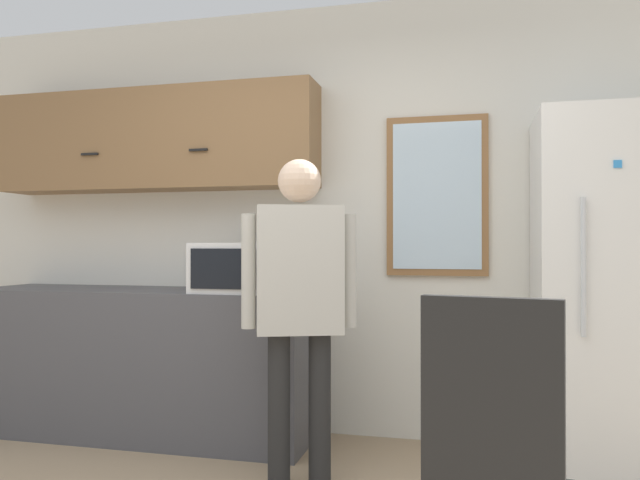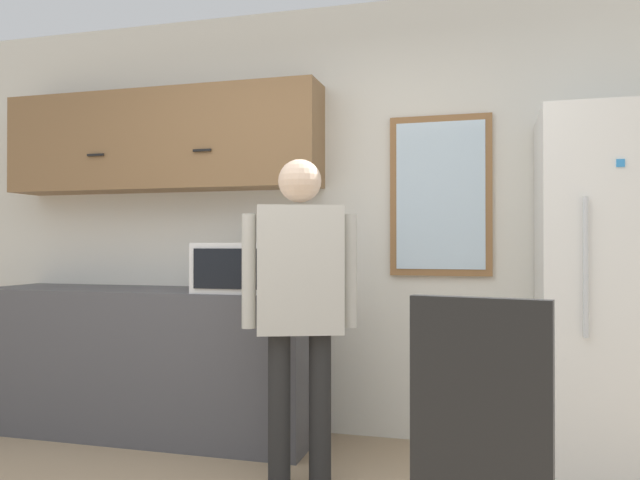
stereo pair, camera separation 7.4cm
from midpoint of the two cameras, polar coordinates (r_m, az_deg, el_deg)
name	(u,v)px [view 1 (the left image)]	position (r m, az deg, el deg)	size (l,w,h in m)	color
back_wall	(329,219)	(3.97, 0.29, 1.91)	(6.00, 0.06, 2.70)	silver
counter	(143,362)	(4.14, -16.40, -10.63)	(2.16, 0.61, 0.91)	#4C4C51
upper_cabinets	(156,141)	(4.26, -15.29, 8.75)	(2.16, 0.32, 0.65)	olive
microwave	(244,268)	(3.69, -7.50, -2.52)	(0.55, 0.42, 0.29)	white
person	(299,288)	(3.07, -2.58, -4.43)	(0.54, 0.35, 1.61)	black
refrigerator	(618,294)	(3.55, 25.08, -4.48)	(0.81, 0.71, 1.87)	white
chair	(497,469)	(1.92, 14.75, -19.59)	(0.48, 0.48, 1.05)	black
window	(437,196)	(3.83, 10.09, 4.00)	(0.60, 0.05, 0.96)	olive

